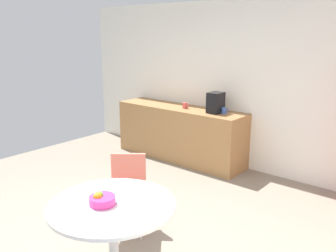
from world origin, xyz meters
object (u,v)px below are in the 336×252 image
at_px(coffee_maker, 216,103).
at_px(fruit_bowl, 102,200).
at_px(round_table, 113,220).
at_px(mug_green, 224,110).
at_px(mug_white, 185,105).
at_px(chair_coral, 128,183).

bearing_deg(coffee_maker, fruit_bowl, -74.57).
relative_size(round_table, mug_green, 8.10).
distance_m(fruit_bowl, mug_white, 3.24).
height_order(chair_coral, mug_green, mug_green).
distance_m(fruit_bowl, coffee_maker, 3.08).
relative_size(round_table, mug_white, 8.10).
distance_m(round_table, chair_coral, 0.94).
relative_size(fruit_bowl, mug_white, 1.67).
height_order(mug_white, mug_green, same).
bearing_deg(mug_white, chair_coral, -68.39).
bearing_deg(round_table, coffee_maker, 106.64).
xyz_separation_m(mug_green, coffee_maker, (-0.13, -0.05, 0.11)).
bearing_deg(chair_coral, round_table, -51.41).
relative_size(chair_coral, coffee_maker, 2.59).
height_order(chair_coral, mug_white, mug_white).
bearing_deg(round_table, chair_coral, 128.59).
relative_size(mug_white, mug_green, 1.00).
relative_size(chair_coral, mug_green, 6.43).
height_order(round_table, coffee_maker, coffee_maker).
relative_size(chair_coral, mug_white, 6.43).
relative_size(mug_white, coffee_maker, 0.40).
bearing_deg(mug_green, round_table, -75.90).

